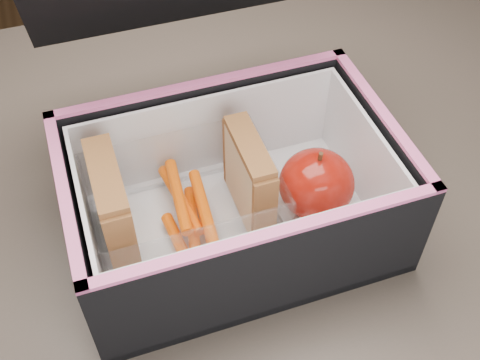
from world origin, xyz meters
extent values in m
cube|color=brown|center=(0.00, 0.00, 0.73)|extent=(1.20, 0.80, 0.03)
cube|color=#382D26|center=(0.55, 0.35, 0.36)|extent=(0.05, 0.05, 0.72)
cube|color=beige|center=(-0.12, -0.03, 0.82)|extent=(0.01, 0.09, 0.09)
cube|color=#C75A5D|center=(-0.11, -0.03, 0.81)|extent=(0.01, 0.09, 0.09)
cube|color=beige|center=(-0.10, -0.03, 0.82)|extent=(0.01, 0.09, 0.09)
cube|color=brown|center=(-0.11, -0.03, 0.87)|extent=(0.03, 0.09, 0.01)
cube|color=beige|center=(0.02, -0.03, 0.81)|extent=(0.01, 0.08, 0.09)
cube|color=#C75A5D|center=(0.02, -0.03, 0.81)|extent=(0.01, 0.08, 0.08)
cube|color=beige|center=(0.03, -0.03, 0.81)|extent=(0.01, 0.08, 0.09)
cube|color=brown|center=(0.02, -0.03, 0.86)|extent=(0.02, 0.08, 0.01)
cylinder|color=orange|center=(-0.06, -0.07, 0.77)|extent=(0.02, 0.09, 0.01)
cylinder|color=orange|center=(-0.03, -0.06, 0.78)|extent=(0.02, 0.09, 0.01)
cylinder|color=orange|center=(-0.03, -0.04, 0.80)|extent=(0.02, 0.09, 0.01)
cylinder|color=orange|center=(-0.04, -0.04, 0.77)|extent=(0.03, 0.09, 0.01)
cylinder|color=orange|center=(-0.04, -0.02, 0.78)|extent=(0.03, 0.09, 0.01)
cylinder|color=orange|center=(-0.04, -0.02, 0.80)|extent=(0.02, 0.09, 0.01)
cube|color=white|center=(0.09, -0.05, 0.77)|extent=(0.08, 0.08, 0.01)
ellipsoid|color=#8A0B00|center=(0.08, -0.06, 0.81)|extent=(0.09, 0.09, 0.07)
cylinder|color=#482F19|center=(0.08, -0.06, 0.84)|extent=(0.01, 0.01, 0.01)
camera|label=1|loc=(-0.11, -0.40, 1.24)|focal=45.00mm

